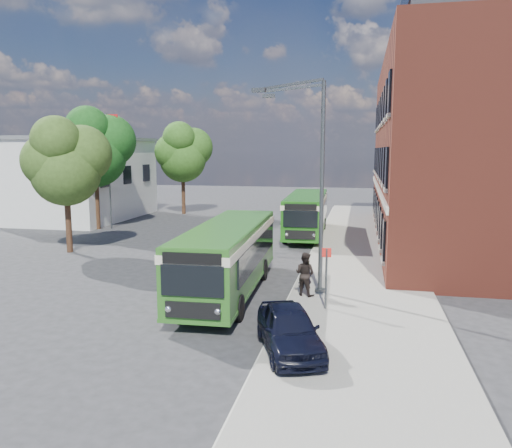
% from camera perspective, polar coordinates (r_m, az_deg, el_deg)
% --- Properties ---
extents(ground, '(120.00, 120.00, 0.00)m').
position_cam_1_polar(ground, '(24.70, -4.50, -6.12)').
color(ground, '#2A2A2D').
rests_on(ground, ground).
extents(pavement, '(6.00, 48.00, 0.15)m').
position_cam_1_polar(pavement, '(31.52, 12.05, -2.93)').
color(pavement, '#99978B').
rests_on(pavement, ground).
extents(kerb_line, '(0.12, 48.00, 0.01)m').
position_cam_1_polar(kerb_line, '(31.66, 6.51, -2.87)').
color(kerb_line, beige).
rests_on(kerb_line, ground).
extents(brick_office, '(12.10, 26.00, 14.20)m').
position_cam_1_polar(brick_office, '(35.66, 23.85, 8.99)').
color(brick_office, maroon).
rests_on(brick_office, ground).
extents(white_building, '(9.40, 13.40, 7.30)m').
position_cam_1_polar(white_building, '(47.91, -19.38, 4.97)').
color(white_building, silver).
rests_on(white_building, ground).
extents(flagpole, '(0.95, 0.10, 9.00)m').
position_cam_1_polar(flagpole, '(40.76, -16.40, 6.36)').
color(flagpole, '#3D4042').
rests_on(flagpole, ground).
extents(street_lamp, '(2.96, 2.38, 9.00)m').
position_cam_1_polar(street_lamp, '(21.05, 6.55, 4.55)').
color(street_lamp, '#3D4042').
rests_on(street_lamp, ground).
extents(bus_stop_sign, '(0.35, 0.08, 2.52)m').
position_cam_1_polar(bus_stop_sign, '(19.34, 8.03, -5.70)').
color(bus_stop_sign, '#3D4042').
rests_on(bus_stop_sign, ground).
extents(bus_front, '(3.00, 10.85, 3.02)m').
position_cam_1_polar(bus_front, '(21.63, -3.22, -3.23)').
color(bus_front, '#2A621E').
rests_on(bus_front, ground).
extents(bus_rear, '(2.93, 10.74, 3.02)m').
position_cam_1_polar(bus_rear, '(36.28, 5.80, 1.51)').
color(bus_rear, '#1D5C15').
rests_on(bus_rear, ground).
extents(parked_car, '(2.90, 4.35, 1.38)m').
position_cam_1_polar(parked_car, '(15.49, 3.84, -11.87)').
color(parked_car, black).
rests_on(parked_car, pavement).
extents(pedestrian_a, '(0.66, 0.53, 1.58)m').
position_cam_1_polar(pedestrian_a, '(21.16, 5.60, -5.99)').
color(pedestrian_a, black).
rests_on(pedestrian_a, pavement).
extents(pedestrian_b, '(1.10, 0.99, 1.84)m').
position_cam_1_polar(pedestrian_b, '(21.08, 5.61, -5.70)').
color(pedestrian_b, black).
rests_on(pedestrian_b, pavement).
extents(tree_left, '(4.84, 4.60, 8.17)m').
position_cam_1_polar(tree_left, '(31.98, -20.95, 6.74)').
color(tree_left, '#321D12').
rests_on(tree_left, ground).
extents(tree_mid, '(5.61, 5.34, 9.48)m').
position_cam_1_polar(tree_mid, '(40.83, -17.93, 8.40)').
color(tree_mid, '#321D12').
rests_on(tree_mid, ground).
extents(tree_right, '(5.23, 4.97, 8.83)m').
position_cam_1_polar(tree_right, '(48.73, -8.35, 8.15)').
color(tree_right, '#321D12').
rests_on(tree_right, ground).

